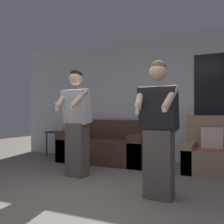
{
  "coord_description": "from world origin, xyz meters",
  "views": [
    {
      "loc": [
        1.49,
        -2.37,
        1.02
      ],
      "look_at": [
        -0.07,
        1.01,
        1.04
      ],
      "focal_mm": 42.0,
      "sensor_mm": 36.0,
      "label": 1
    }
  ],
  "objects_px": {
    "couch": "(107,147)",
    "armchair": "(212,154)",
    "person_right": "(158,129)",
    "person_left": "(76,122)",
    "side_table": "(60,135)"
  },
  "relations": [
    {
      "from": "couch",
      "to": "armchair",
      "type": "xyz_separation_m",
      "value": [
        2.11,
        -0.13,
        0.01
      ]
    },
    {
      "from": "couch",
      "to": "armchair",
      "type": "height_order",
      "value": "armchair"
    },
    {
      "from": "person_left",
      "to": "person_right",
      "type": "height_order",
      "value": "person_left"
    },
    {
      "from": "side_table",
      "to": "couch",
      "type": "bearing_deg",
      "value": -8.83
    },
    {
      "from": "person_left",
      "to": "couch",
      "type": "bearing_deg",
      "value": 95.32
    },
    {
      "from": "couch",
      "to": "person_right",
      "type": "bearing_deg",
      "value": -49.51
    },
    {
      "from": "armchair",
      "to": "side_table",
      "type": "height_order",
      "value": "armchair"
    },
    {
      "from": "couch",
      "to": "person_right",
      "type": "relative_size",
      "value": 1.13
    },
    {
      "from": "person_right",
      "to": "person_left",
      "type": "bearing_deg",
      "value": 160.68
    },
    {
      "from": "armchair",
      "to": "person_right",
      "type": "relative_size",
      "value": 0.59
    },
    {
      "from": "person_left",
      "to": "person_right",
      "type": "xyz_separation_m",
      "value": [
        1.5,
        -0.53,
        -0.06
      ]
    },
    {
      "from": "person_left",
      "to": "side_table",
      "type": "bearing_deg",
      "value": 133.19
    },
    {
      "from": "side_table",
      "to": "person_right",
      "type": "bearing_deg",
      "value": -35.28
    },
    {
      "from": "armchair",
      "to": "couch",
      "type": "bearing_deg",
      "value": 176.42
    },
    {
      "from": "side_table",
      "to": "person_left",
      "type": "height_order",
      "value": "person_left"
    }
  ]
}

